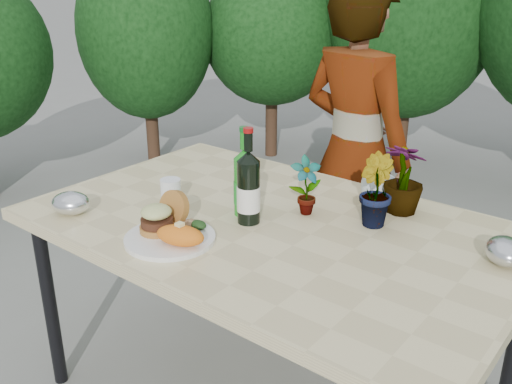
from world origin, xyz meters
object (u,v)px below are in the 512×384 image
Objects in this scene: patio_table at (271,237)px; wine_bottle at (249,189)px; dinner_plate at (170,238)px; person at (354,153)px.

wine_bottle is (-0.06, -0.05, 0.18)m from patio_table.
dinner_plate is (-0.16, -0.31, 0.06)m from patio_table.
patio_table is 0.35m from dinner_plate.
wine_bottle reaches higher than patio_table.
patio_table is 0.80m from person.
wine_bottle is 0.85m from person.
wine_bottle is at bearing 68.21° from dinner_plate.
wine_bottle is at bearing -139.39° from patio_table.
person reaches higher than dinner_plate.
wine_bottle is at bearing 103.85° from person.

